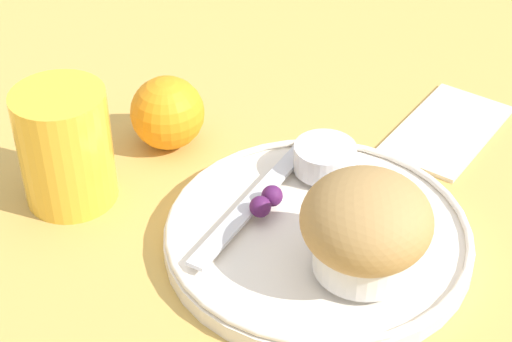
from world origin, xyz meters
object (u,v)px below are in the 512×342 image
juice_glass (65,147)px  orange_fruit (167,113)px  muffin (366,227)px  butter_knife (258,196)px

juice_glass → orange_fruit: bearing=-9.6°
muffin → butter_knife: (0.02, 0.11, -0.04)m
muffin → juice_glass: size_ratio=0.93×
muffin → orange_fruit: muffin is taller
butter_knife → orange_fruit: 0.14m
muffin → orange_fruit: bearing=75.8°
butter_knife → juice_glass: bearing=110.0°
orange_fruit → juice_glass: (-0.11, 0.02, 0.02)m
butter_knife → orange_fruit: (0.04, 0.13, 0.01)m
orange_fruit → juice_glass: bearing=170.4°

